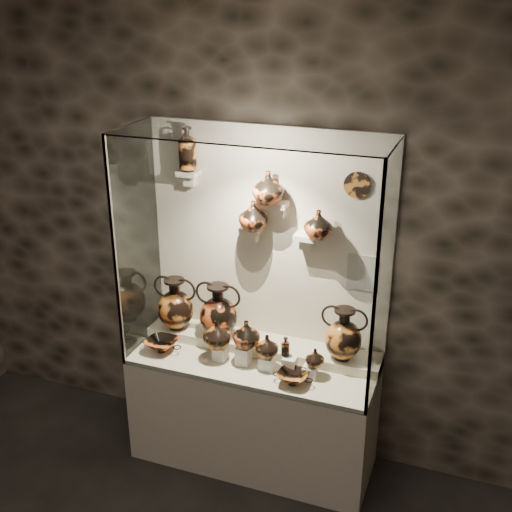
{
  "coord_description": "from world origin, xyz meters",
  "views": [
    {
      "loc": [
        1.33,
        -1.37,
        3.2
      ],
      "look_at": [
        0.01,
        2.21,
        1.6
      ],
      "focal_mm": 45.0,
      "sensor_mm": 36.0,
      "label": 1
    }
  ],
  "objects": [
    {
      "name": "wall_back",
      "position": [
        0.0,
        2.5,
        1.6
      ],
      "size": [
        5.0,
        0.02,
        3.2
      ],
      "primitive_type": "cube",
      "color": "black",
      "rests_on": "ground"
    },
    {
      "name": "plinth",
      "position": [
        0.0,
        2.18,
        0.4
      ],
      "size": [
        1.7,
        0.6,
        0.8
      ],
      "primitive_type": "cube",
      "color": "beige",
      "rests_on": "floor"
    },
    {
      "name": "front_tier",
      "position": [
        0.0,
        2.18,
        0.82
      ],
      "size": [
        1.68,
        0.58,
        0.03
      ],
      "primitive_type": "cube",
      "color": "beige",
      "rests_on": "plinth"
    },
    {
      "name": "rear_tier",
      "position": [
        0.0,
        2.35,
        0.85
      ],
      "size": [
        1.7,
        0.25,
        0.1
      ],
      "primitive_type": "cube",
      "color": "beige",
      "rests_on": "plinth"
    },
    {
      "name": "back_panel",
      "position": [
        0.0,
        2.5,
        1.6
      ],
      "size": [
        1.7,
        0.03,
        1.6
      ],
      "primitive_type": "cube",
      "color": "beige",
      "rests_on": "plinth"
    },
    {
      "name": "glass_front",
      "position": [
        0.0,
        1.88,
        1.6
      ],
      "size": [
        1.7,
        0.01,
        1.6
      ],
      "primitive_type": "cube",
      "color": "white",
      "rests_on": "plinth"
    },
    {
      "name": "glass_left",
      "position": [
        -0.85,
        2.18,
        1.6
      ],
      "size": [
        0.01,
        0.6,
        1.6
      ],
      "primitive_type": "cube",
      "color": "white",
      "rests_on": "plinth"
    },
    {
      "name": "glass_right",
      "position": [
        0.85,
        2.18,
        1.6
      ],
      "size": [
        0.01,
        0.6,
        1.6
      ],
      "primitive_type": "cube",
      "color": "white",
      "rests_on": "plinth"
    },
    {
      "name": "glass_top",
      "position": [
        0.0,
        2.18,
        2.4
      ],
      "size": [
        1.7,
        0.6,
        0.01
      ],
      "primitive_type": "cube",
      "color": "white",
      "rests_on": "back_panel"
    },
    {
      "name": "frame_post_left",
      "position": [
        -0.84,
        1.89,
        1.6
      ],
      "size": [
        0.02,
        0.02,
        1.6
      ],
      "primitive_type": "cube",
      "color": "gray",
      "rests_on": "plinth"
    },
    {
      "name": "frame_post_right",
      "position": [
        0.84,
        1.89,
        1.6
      ],
      "size": [
        0.02,
        0.02,
        1.6
      ],
      "primitive_type": "cube",
      "color": "gray",
      "rests_on": "plinth"
    },
    {
      "name": "pedestal_a",
      "position": [
        -0.22,
        2.13,
        0.88
      ],
      "size": [
        0.09,
        0.09,
        0.1
      ],
      "primitive_type": "cube",
      "color": "silver",
      "rests_on": "front_tier"
    },
    {
      "name": "pedestal_b",
      "position": [
        -0.05,
        2.13,
        0.9
      ],
      "size": [
        0.09,
        0.09,
        0.13
      ],
      "primitive_type": "cube",
      "color": "silver",
      "rests_on": "front_tier"
    },
    {
      "name": "pedestal_c",
      "position": [
        0.12,
        2.13,
        0.88
      ],
      "size": [
        0.09,
        0.09,
        0.09
      ],
      "primitive_type": "cube",
      "color": "silver",
      "rests_on": "front_tier"
    },
    {
      "name": "pedestal_d",
      "position": [
        0.28,
        2.13,
        0.89
      ],
      "size": [
        0.09,
        0.09,
        0.12
      ],
      "primitive_type": "cube",
      "color": "silver",
      "rests_on": "front_tier"
    },
    {
      "name": "pedestal_e",
      "position": [
        0.42,
        2.13,
        0.87
      ],
      "size": [
        0.09,
        0.09,
        0.08
      ],
      "primitive_type": "cube",
      "color": "silver",
      "rests_on": "front_tier"
    },
    {
      "name": "bracket_ul",
      "position": [
        -0.55,
        2.42,
        2.05
      ],
      "size": [
        0.14,
        0.12,
        0.04
      ],
      "primitive_type": "cube",
      "color": "beige",
      "rests_on": "back_panel"
    },
    {
      "name": "bracket_ca",
      "position": [
        -0.1,
        2.42,
        1.7
      ],
      "size": [
        0.14,
        0.12,
        0.04
      ],
      "primitive_type": "cube",
      "color": "beige",
      "rests_on": "back_panel"
    },
    {
      "name": "bracket_cb",
      "position": [
        0.1,
        2.42,
        1.9
      ],
      "size": [
        0.1,
        0.12,
        0.04
      ],
      "primitive_type": "cube",
      "color": "beige",
      "rests_on": "back_panel"
    },
    {
      "name": "bracket_cc",
      "position": [
        0.28,
        2.42,
        1.7
      ],
      "size": [
        0.14,
        0.12,
        0.04
      ],
      "primitive_type": "cube",
      "color": "beige",
      "rests_on": "back_panel"
    },
    {
      "name": "amphora_left",
      "position": [
        -0.65,
        2.31,
        1.1
      ],
      "size": [
        0.34,
        0.34,
        0.39
      ],
      "primitive_type": null,
      "rotation": [
        0.0,
        0.0,
        0.09
      ],
      "color": "#AE5F21",
      "rests_on": "rear_tier"
    },
    {
      "name": "amphora_mid",
      "position": [
        -0.31,
        2.31,
        1.1
      ],
      "size": [
        0.35,
        0.35,
        0.4
      ],
      "primitive_type": null,
      "rotation": [
        0.0,
        0.0,
        -0.09
      ],
      "color": "#BE4D21",
      "rests_on": "rear_tier"
    },
    {
      "name": "amphora_right",
      "position": [
        0.59,
        2.32,
        1.09
      ],
      "size": [
        0.37,
        0.37,
        0.37
      ],
      "primitive_type": null,
      "rotation": [
        0.0,
        0.0,
        -0.31
      ],
      "color": "#AE5F21",
      "rests_on": "rear_tier"
    },
    {
      "name": "jug_a",
      "position": [
        -0.24,
        2.12,
        1.03
      ],
      "size": [
        0.25,
        0.25,
        0.2
      ],
      "primitive_type": "imported",
      "rotation": [
        0.0,
        0.0,
        0.35
      ],
      "color": "#AE5F21",
      "rests_on": "pedestal_a"
    },
    {
      "name": "jug_b",
      "position": [
        -0.03,
        2.15,
        1.06
      ],
      "size": [
        0.23,
        0.23,
        0.19
      ],
      "primitive_type": "imported",
      "rotation": [
        0.0,
        0.0,
        0.25
      ],
      "color": "#BE4D21",
      "rests_on": "pedestal_b"
    },
    {
      "name": "jug_c",
      "position": [
        0.12,
        2.13,
        1.0
      ],
      "size": [
        0.2,
        0.2,
        0.16
      ],
      "primitive_type": "imported",
      "rotation": [
        0.0,
        0.0,
        0.37
      ],
      "color": "#AE5F21",
      "rests_on": "pedestal_c"
    },
    {
      "name": "jug_e",
      "position": [
        0.45,
        2.15,
        0.97
      ],
      "size": [
        0.15,
        0.15,
        0.13
      ],
      "primitive_type": "imported",
      "rotation": [
        0.0,
        0.0,
        -0.25
      ],
      "color": "#AE5F21",
      "rests_on": "pedestal_e"
    },
    {
      "name": "lekythos_small",
      "position": [
        0.25,
        2.14,
        1.03
      ],
      "size": [
        0.07,
        0.07,
        0.15
      ],
      "primitive_type": null,
      "rotation": [
        0.0,
        0.0,
        0.09
      ],
      "color": "#BE4D21",
      "rests_on": "pedestal_d"
    },
    {
      "name": "kylix_left",
      "position": [
        -0.65,
        2.08,
        0.89
      ],
      "size": [
        0.35,
        0.32,
        0.11
      ],
      "primitive_type": null,
      "rotation": [
        0.0,
        0.0,
        -0.32
      ],
      "color": "#BE4D21",
      "rests_on": "front_tier"
    },
    {
      "name": "kylix_right",
      "position": [
        0.34,
        2.02,
        0.88
      ],
      "size": [
        0.3,
        0.27,
        0.1
      ],
      "primitive_type": null,
      "rotation": [
        0.0,
        0.0,
        -0.25
      ],
      "color": "#AE5F21",
      "rests_on": "front_tier"
    },
    {
      "name": "lekythos_tall",
      "position": [
        -0.54,
        2.4,
        2.23
      ],
      "size": [
        0.14,
        0.14,
        0.33
      ],
      "primitive_type": null,
      "rotation": [
        0.0,
        0.0,
        -0.08
      ],
      "color": "#AE5F21",
      "rests_on": "bracket_ul"
    },
    {
      "name": "ovoid_vase_a",
      "position": [
        -0.07,
        2.37,
        1.82
      ],
      "size": [
        0.24,
        0.24,
        0.2
      ],
      "primitive_type": "imported",
      "rotation": [
        0.0,
        0.0,
        0.28
      ],
      "color": "#BE4D21",
      "rests_on": "bracket_ca"
    },
    {
      "name": "ovoid_vase_b",
      "position": [
        0.04,
        2.37,
        2.02
      ],
      "size": [
        0.22,
        0.22,
        0.21
      ],
      "primitive_type": "imported",
      "rotation": [
        0.0,
        0.0,
        -0.09
      ],
      "color": "#BE4D21",
      "rests_on": "bracket_cb"
    },
    {
      "name": "ovoid_vase_c",
      "position": [
        0.37,
        2.38,
        1.81
      ],
      "size": [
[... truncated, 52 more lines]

